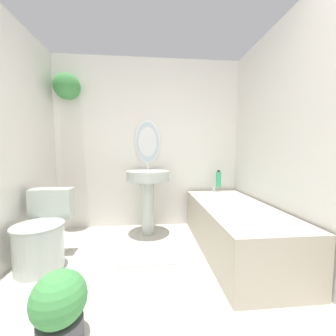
% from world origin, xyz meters
% --- Properties ---
extents(wall_back, '(2.72, 0.34, 2.40)m').
position_xyz_m(wall_back, '(-0.10, 2.64, 1.27)').
color(wall_back, silver).
rests_on(wall_back, ground_plane).
extents(wall_right, '(0.06, 2.74, 2.40)m').
position_xyz_m(wall_right, '(1.33, 1.31, 1.20)').
color(wall_right, silver).
rests_on(wall_right, ground_plane).
extents(toilet, '(0.44, 0.59, 0.70)m').
position_xyz_m(toilet, '(-1.02, 1.63, 0.29)').
color(toilet, '#B2BCB2').
rests_on(toilet, ground_plane).
extents(pedestal_sink, '(0.56, 0.56, 0.94)m').
position_xyz_m(pedestal_sink, '(-0.02, 2.30, 0.65)').
color(pedestal_sink, '#B2BCB2').
rests_on(pedestal_sink, ground_plane).
extents(bathtub, '(0.73, 1.67, 0.59)m').
position_xyz_m(bathtub, '(0.92, 1.74, 0.27)').
color(bathtub, '#B2A893').
rests_on(bathtub, ground_plane).
extents(shampoo_bottle, '(0.07, 0.07, 0.24)m').
position_xyz_m(shampoo_bottle, '(0.98, 2.47, 0.70)').
color(shampoo_bottle, '#38B275').
rests_on(shampoo_bottle, bathtub).
extents(potted_plant, '(0.31, 0.31, 0.41)m').
position_xyz_m(potted_plant, '(-0.52, 0.79, 0.22)').
color(potted_plant, '#47474C').
rests_on(potted_plant, ground_plane).
extents(bath_mat, '(0.66, 0.36, 0.02)m').
position_xyz_m(bath_mat, '(-0.02, 1.69, 0.01)').
color(bath_mat, silver).
rests_on(bath_mat, ground_plane).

